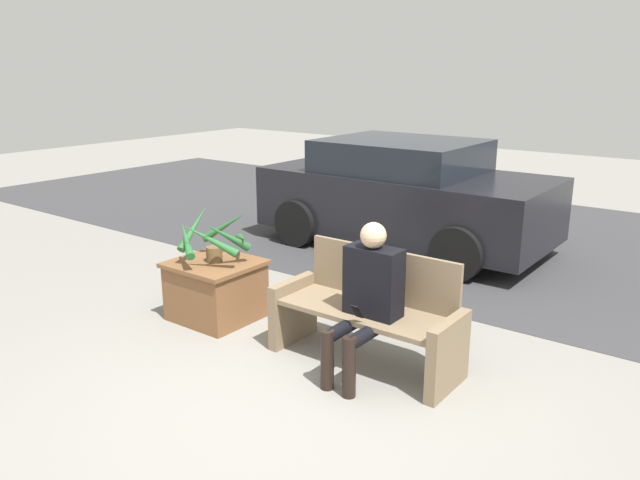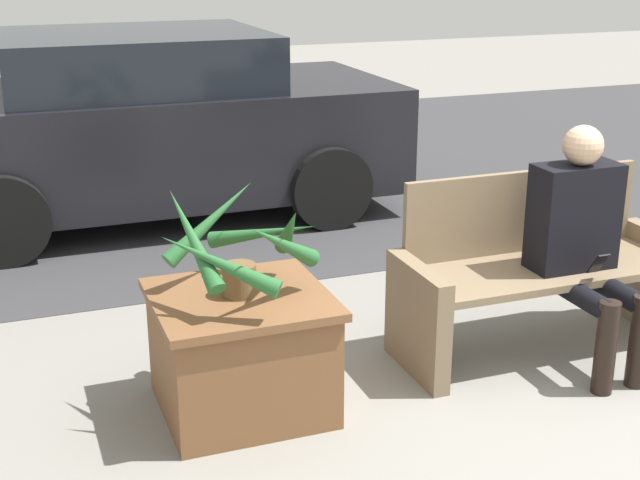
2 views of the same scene
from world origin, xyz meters
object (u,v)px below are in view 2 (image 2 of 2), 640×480
at_px(bench, 540,272).
at_px(person_seated, 583,235).
at_px(potted_plant, 243,244).
at_px(parked_car, 148,125).
at_px(planter_box, 242,349).

bearing_deg(bench, person_seated, -61.33).
bearing_deg(person_seated, potted_plant, 177.45).
bearing_deg(bench, parked_car, 114.87).
height_order(bench, parked_car, parked_car).
relative_size(bench, planter_box, 2.00).
distance_m(bench, potted_plant, 1.72).
distance_m(person_seated, planter_box, 1.84).
relative_size(planter_box, potted_plant, 0.98).
relative_size(person_seated, potted_plant, 1.52).
xyz_separation_m(planter_box, parked_car, (0.19, 3.34, 0.41)).
bearing_deg(parked_car, bench, -65.13).
bearing_deg(parked_car, person_seated, -64.91).
xyz_separation_m(bench, person_seated, (0.11, -0.20, 0.26)).
distance_m(bench, planter_box, 1.70).
relative_size(person_seated, parked_car, 0.32).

